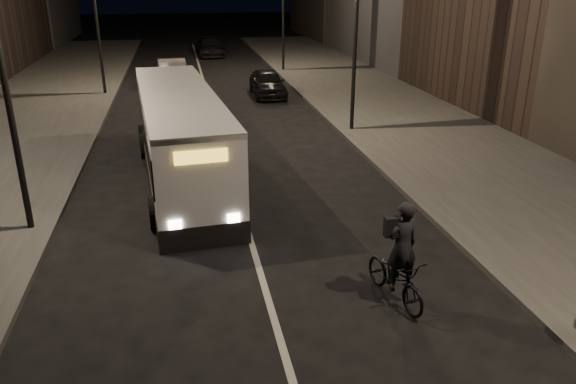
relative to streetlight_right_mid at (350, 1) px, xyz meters
name	(u,v)px	position (x,y,z in m)	size (l,w,h in m)	color
ground	(265,289)	(-5.33, -12.00, -5.36)	(180.00, 180.00, 0.00)	black
sidewalk_right	(398,116)	(3.17, 2.00, -5.28)	(7.00, 70.00, 0.16)	#343432
sidewalk_left	(13,135)	(-13.83, 2.00, -5.28)	(7.00, 70.00, 0.16)	#343432
streetlight_right_mid	(350,1)	(0.00, 0.00, 0.00)	(1.20, 0.44, 8.12)	black
streetlight_left_near	(6,20)	(-10.66, -8.00, 0.00)	(1.20, 0.44, 8.12)	black
city_bus	(180,133)	(-6.93, -4.51, -3.79)	(3.22, 10.85, 2.88)	silver
cyclist_on_bicycle	(397,268)	(-2.74, -12.95, -4.60)	(1.10, 2.09, 2.30)	black
car_near	(267,83)	(-2.08, 8.17, -4.63)	(1.72, 4.27, 1.45)	black
car_mid	(172,70)	(-7.24, 13.25, -4.59)	(1.62, 4.66, 1.53)	#3F4042
car_far	(210,47)	(-4.19, 25.10, -4.64)	(2.02, 4.96, 1.44)	black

